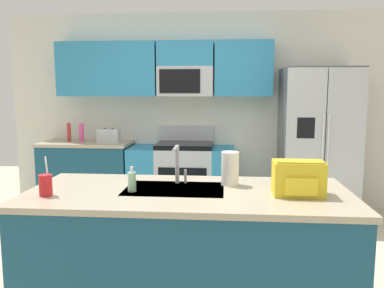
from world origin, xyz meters
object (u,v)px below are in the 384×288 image
at_px(backpack, 298,177).
at_px(bottle_pink, 81,133).
at_px(pepper_mill, 69,132).
at_px(sink_faucet, 178,161).
at_px(toaster, 109,136).
at_px(drink_cup_red, 46,185).
at_px(refrigerator, 318,143).
at_px(range_oven, 182,177).
at_px(soap_dispenser, 132,181).
at_px(paper_towel_roll, 230,169).

bearing_deg(backpack, bottle_pink, 133.61).
bearing_deg(pepper_mill, sink_faucet, -52.49).
xyz_separation_m(toaster, backpack, (1.98, -2.44, 0.03)).
bearing_deg(drink_cup_red, pepper_mill, 109.20).
height_order(refrigerator, sink_faucet, refrigerator).
xyz_separation_m(bottle_pink, backpack, (2.36, -2.48, -0.00)).
xyz_separation_m(range_oven, sink_faucet, (0.22, -2.25, 0.62)).
bearing_deg(drink_cup_red, sink_faucet, 26.14).
bearing_deg(bottle_pink, backpack, -46.39).
distance_m(range_oven, bottle_pink, 1.45).
bearing_deg(drink_cup_red, bottle_pink, 105.82).
bearing_deg(backpack, sink_faucet, 163.45).
bearing_deg(soap_dispenser, pepper_mill, 120.18).
xyz_separation_m(range_oven, bottle_pink, (-1.33, -0.01, 0.58)).
bearing_deg(bottle_pink, soap_dispenser, -62.84).
height_order(soap_dispenser, paper_towel_roll, paper_towel_roll).
relative_size(pepper_mill, soap_dispenser, 1.46).
height_order(toaster, drink_cup_red, drink_cup_red).
relative_size(soap_dispenser, backpack, 0.53).
bearing_deg(backpack, paper_towel_roll, 151.29).
height_order(range_oven, pepper_mill, pepper_mill).
height_order(bottle_pink, backpack, bottle_pink).
bearing_deg(bottle_pink, paper_towel_roll, -49.32).
height_order(paper_towel_roll, backpack, paper_towel_roll).
bearing_deg(bottle_pink, refrigerator, -1.20).
xyz_separation_m(bottle_pink, drink_cup_red, (0.75, -2.63, -0.05)).
xyz_separation_m(range_oven, paper_towel_roll, (0.59, -2.25, 0.58)).
xyz_separation_m(toaster, pepper_mill, (-0.55, 0.05, 0.03)).
xyz_separation_m(soap_dispenser, paper_towel_roll, (0.66, 0.24, 0.05)).
bearing_deg(drink_cup_red, backpack, 5.41).
relative_size(bottle_pink, backpack, 0.75).
bearing_deg(refrigerator, soap_dispenser, -126.22).
bearing_deg(toaster, paper_towel_roll, -54.88).
xyz_separation_m(toaster, soap_dispenser, (0.89, -2.43, -0.02)).
bearing_deg(refrigerator, drink_cup_red, -131.74).
bearing_deg(bottle_pink, sink_faucet, -55.30).
relative_size(range_oven, pepper_mill, 5.49).
xyz_separation_m(pepper_mill, drink_cup_red, (0.92, -2.64, -0.05)).
height_order(toaster, paper_towel_roll, paper_towel_roll).
height_order(bottle_pink, soap_dispenser, bottle_pink).
xyz_separation_m(pepper_mill, soap_dispenser, (1.44, -2.48, -0.06)).
bearing_deg(sink_faucet, drink_cup_red, -153.86).
relative_size(sink_faucet, drink_cup_red, 1.09).
bearing_deg(soap_dispenser, paper_towel_roll, 19.77).
height_order(bottle_pink, drink_cup_red, drink_cup_red).
bearing_deg(bottle_pink, pepper_mill, 178.11).
relative_size(refrigerator, sink_faucet, 6.56).
xyz_separation_m(drink_cup_red, backpack, (1.62, 0.15, 0.05)).
height_order(bottle_pink, sink_faucet, sink_faucet).
height_order(refrigerator, bottle_pink, refrigerator).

